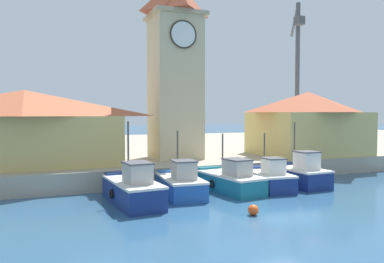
% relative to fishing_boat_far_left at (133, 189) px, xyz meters
% --- Properties ---
extents(ground_plane, '(300.00, 300.00, 0.00)m').
position_rel_fishing_boat_far_left_xyz_m(ground_plane, '(5.83, -5.25, -0.80)').
color(ground_plane, '#2D567A').
extents(quay_wharf, '(120.00, 40.00, 1.28)m').
position_rel_fishing_boat_far_left_xyz_m(quay_wharf, '(5.83, 23.55, -0.16)').
color(quay_wharf, '#A89E89').
rests_on(quay_wharf, ground).
extents(fishing_boat_far_left, '(2.45, 5.36, 4.34)m').
position_rel_fishing_boat_far_left_xyz_m(fishing_boat_far_left, '(0.00, 0.00, 0.00)').
color(fishing_boat_far_left, navy).
rests_on(fishing_boat_far_left, ground).
extents(fishing_boat_left_outer, '(2.33, 4.67, 3.76)m').
position_rel_fishing_boat_far_left_xyz_m(fishing_boat_left_outer, '(3.01, 0.92, -0.07)').
color(fishing_boat_left_outer, '#2356A8').
rests_on(fishing_boat_left_outer, ground).
extents(fishing_boat_left_inner, '(2.73, 5.39, 3.52)m').
position_rel_fishing_boat_far_left_xyz_m(fishing_boat_left_inner, '(6.23, 1.04, -0.09)').
color(fishing_boat_left_inner, '#196B7F').
rests_on(fishing_boat_left_inner, ground).
extents(fishing_boat_mid_left, '(2.30, 4.26, 3.53)m').
position_rel_fishing_boat_far_left_xyz_m(fishing_boat_mid_left, '(8.78, 0.63, -0.08)').
color(fishing_boat_mid_left, navy).
rests_on(fishing_boat_mid_left, ground).
extents(fishing_boat_center, '(2.36, 4.23, 4.20)m').
position_rel_fishing_boat_far_left_xyz_m(fishing_boat_center, '(11.37, 0.86, -0.00)').
color(fishing_boat_center, navy).
rests_on(fishing_boat_center, ground).
extents(clock_tower, '(4.07, 4.07, 15.55)m').
position_rel_fishing_boat_far_left_xyz_m(clock_tower, '(5.32, 8.49, 7.80)').
color(clock_tower, beige).
rests_on(clock_tower, quay_wharf).
extents(warehouse_left, '(12.53, 5.47, 5.04)m').
position_rel_fishing_boat_far_left_xyz_m(warehouse_left, '(-5.43, 7.52, 3.06)').
color(warehouse_left, tan).
rests_on(warehouse_left, quay_wharf).
extents(warehouse_right, '(9.05, 7.20, 5.39)m').
position_rel_fishing_boat_far_left_xyz_m(warehouse_right, '(17.00, 7.08, 3.24)').
color(warehouse_right, tan).
rests_on(warehouse_right, quay_wharf).
extents(port_crane_near, '(5.49, 8.61, 17.46)m').
position_rel_fishing_boat_far_left_xyz_m(port_crane_near, '(25.81, 20.21, 7.39)').
color(port_crane_near, '#353539').
rests_on(port_crane_near, quay_wharf).
extents(mooring_buoy, '(0.50, 0.50, 0.50)m').
position_rel_fishing_boat_far_left_xyz_m(mooring_buoy, '(4.75, -4.28, -0.55)').
color(mooring_buoy, '#E54C19').
rests_on(mooring_buoy, ground).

